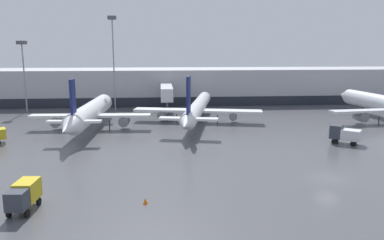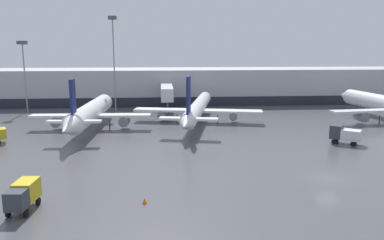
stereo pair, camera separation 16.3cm
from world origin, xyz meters
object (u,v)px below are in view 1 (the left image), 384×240
object	(u,v)px
parked_jet_2	(197,108)
parked_jet_1	(90,113)
service_truck_2	(345,134)
apron_light_mast_1	(113,38)
traffic_cone_1	(57,119)
apron_light_mast_0	(23,55)
traffic_cone_2	(145,201)
service_truck_0	(24,194)

from	to	relation	value
parked_jet_2	parked_jet_1	bearing A→B (deg)	116.55
service_truck_2	apron_light_mast_1	xyz separation A→B (m)	(-38.42, 35.08, 15.07)
traffic_cone_1	apron_light_mast_0	xyz separation A→B (m)	(-9.95, 12.53, 12.45)
parked_jet_2	traffic_cone_1	xyz separation A→B (m)	(-27.83, 3.32, -2.43)
service_truck_2	traffic_cone_2	size ratio (longest dim) A/B	8.35
traffic_cone_2	apron_light_mast_1	world-z (taller)	apron_light_mast_1
parked_jet_2	apron_light_mast_1	world-z (taller)	apron_light_mast_1
parked_jet_2	traffic_cone_2	bearing A→B (deg)	179.25
traffic_cone_1	traffic_cone_2	size ratio (longest dim) A/B	1.34
parked_jet_2	traffic_cone_2	world-z (taller)	parked_jet_2
service_truck_2	traffic_cone_2	bearing A→B (deg)	72.85
parked_jet_1	service_truck_0	bearing A→B (deg)	-176.91
traffic_cone_1	traffic_cone_2	distance (m)	46.28
apron_light_mast_0	traffic_cone_1	bearing A→B (deg)	-51.55
apron_light_mast_0	parked_jet_1	bearing A→B (deg)	-49.15
parked_jet_1	apron_light_mast_0	bearing A→B (deg)	43.46
parked_jet_1	traffic_cone_1	size ratio (longest dim) A/B	44.16
parked_jet_2	service_truck_0	world-z (taller)	parked_jet_2
parked_jet_2	traffic_cone_1	bearing A→B (deg)	95.03
service_truck_0	service_truck_2	world-z (taller)	service_truck_2
parked_jet_1	service_truck_2	world-z (taller)	parked_jet_1
parked_jet_2	service_truck_2	xyz separation A→B (m)	(20.63, -18.65, -1.26)
parked_jet_1	apron_light_mast_1	world-z (taller)	apron_light_mast_1
parked_jet_1	apron_light_mast_0	world-z (taller)	apron_light_mast_0
service_truck_0	service_truck_2	size ratio (longest dim) A/B	0.92
parked_jet_1	apron_light_mast_0	distance (m)	29.42
service_truck_2	traffic_cone_1	world-z (taller)	service_truck_2
parked_jet_2	traffic_cone_2	distance (m)	39.85
apron_light_mast_1	parked_jet_2	bearing A→B (deg)	-42.71
traffic_cone_1	apron_light_mast_1	distance (m)	23.15
service_truck_0	apron_light_mast_1	world-z (taller)	apron_light_mast_1
service_truck_0	apron_light_mast_1	size ratio (longest dim) A/B	0.20
parked_jet_1	apron_light_mast_1	size ratio (longest dim) A/B	1.52
apron_light_mast_0	apron_light_mast_1	xyz separation A→B (m)	(19.98, 0.57, 3.79)
apron_light_mast_1	service_truck_2	bearing A→B (deg)	-42.40
apron_light_mast_0	traffic_cone_2	bearing A→B (deg)	-61.97
parked_jet_2	traffic_cone_2	xyz separation A→B (m)	(-8.67, -38.81, -2.53)
traffic_cone_2	apron_light_mast_0	size ratio (longest dim) A/B	0.03
service_truck_2	apron_light_mast_0	xyz separation A→B (m)	(-58.40, 34.51, 11.27)
service_truck_0	parked_jet_1	bearing A→B (deg)	-175.36
traffic_cone_1	apron_light_mast_0	size ratio (longest dim) A/B	0.05
parked_jet_1	traffic_cone_1	distance (m)	12.11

